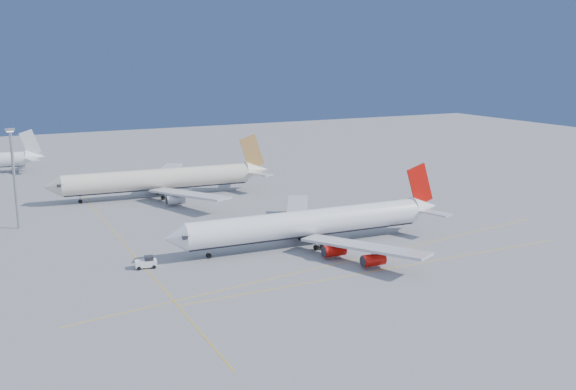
# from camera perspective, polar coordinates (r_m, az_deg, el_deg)

# --- Properties ---
(ground) EXTENTS (500.00, 500.00, 0.00)m
(ground) POSITION_cam_1_polar(r_m,az_deg,el_deg) (139.93, 4.42, -5.10)
(ground) COLOR slate
(ground) RESTS_ON ground
(taxiway_lines) EXTENTS (118.86, 140.00, 0.02)m
(taxiway_lines) POSITION_cam_1_polar(r_m,az_deg,el_deg) (138.77, -2.18, -5.21)
(taxiway_lines) COLOR #D29D0B
(taxiway_lines) RESTS_ON ground
(airliner_virgin) EXTENTS (67.59, 60.71, 16.68)m
(airliner_virgin) POSITION_cam_1_polar(r_m,az_deg,el_deg) (143.83, 2.24, -2.49)
(airliner_virgin) COLOR white
(airliner_virgin) RESTS_ON ground
(airliner_etihad) EXTENTS (67.56, 62.27, 17.63)m
(airliner_etihad) POSITION_cam_1_polar(r_m,az_deg,el_deg) (195.82, -11.03, 1.40)
(airliner_etihad) COLOR beige
(airliner_etihad) RESTS_ON ground
(pushback_tug) EXTENTS (4.50, 3.12, 2.38)m
(pushback_tug) POSITION_cam_1_polar(r_m,az_deg,el_deg) (132.47, -12.47, -5.88)
(pushback_tug) COLOR white
(pushback_tug) RESTS_ON ground
(light_mast) EXTENTS (2.13, 2.13, 24.64)m
(light_mast) POSITION_cam_1_polar(r_m,az_deg,el_deg) (168.79, -23.21, 2.04)
(light_mast) COLOR gray
(light_mast) RESTS_ON ground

